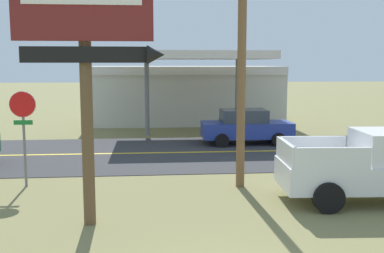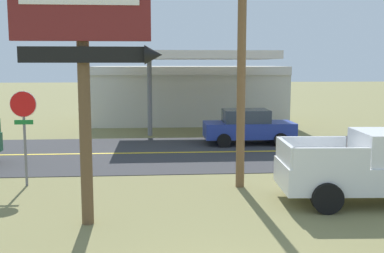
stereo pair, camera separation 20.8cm
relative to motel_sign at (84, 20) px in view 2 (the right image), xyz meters
The scene contains 8 objects.
road_asphalt 10.43m from the motel_sign, 73.07° to the left, with size 140.00×8.00×0.02m, color #333335.
road_centre_line 10.42m from the motel_sign, 73.07° to the left, with size 126.00×0.20×0.01m, color gold.
motel_sign is the anchor object (origin of this frame).
stop_sign 5.28m from the motel_sign, 122.85° to the left, with size 0.80×0.08×2.95m.
utility_pole 5.26m from the motel_sign, 37.79° to the left, with size 2.11×0.26×9.80m.
gas_station 20.09m from the motel_sign, 79.43° to the left, with size 12.00×11.50×4.40m.
pickup_white_parked_on_lawn 8.59m from the motel_sign, ahead, with size 5.30×2.47×1.96m.
car_blue_far_lane 12.98m from the motel_sign, 61.59° to the left, with size 4.20×2.00×1.64m.
Camera 2 is at (-1.13, -6.73, 3.77)m, focal length 44.16 mm.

